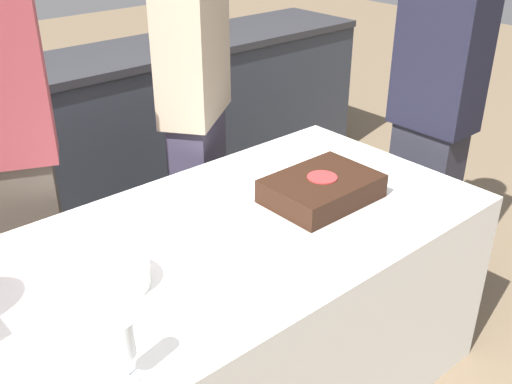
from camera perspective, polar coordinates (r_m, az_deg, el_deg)
name	(u,v)px	position (r m, az deg, el deg)	size (l,w,h in m)	color
back_counter	(16,165)	(3.22, -21.90, 2.36)	(4.40, 0.58, 0.92)	#333842
dining_table	(198,338)	(2.08, -5.50, -13.67)	(2.04, 0.92, 0.73)	white
cake	(322,189)	(2.09, 6.26, 0.27)	(0.42, 0.32, 0.09)	#B7B2AD
plate_stack	(113,277)	(1.71, -13.45, -7.84)	(0.20, 0.20, 0.06)	white
wine_glass	(123,341)	(1.38, -12.54, -13.66)	(0.06, 0.06, 0.16)	white
side_plate_near_cake	(280,168)	(2.33, 2.31, 2.34)	(0.21, 0.21, 0.00)	white
person_cutting_cake	(197,120)	(2.58, -5.68, 6.80)	(0.45, 0.41, 1.58)	#383347
person_seated_right	(433,118)	(2.63, 16.50, 6.78)	(0.23, 0.33, 1.58)	#282833
person_standing_back	(4,161)	(2.23, -22.90, 2.74)	(0.41, 0.33, 1.68)	#4C4238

